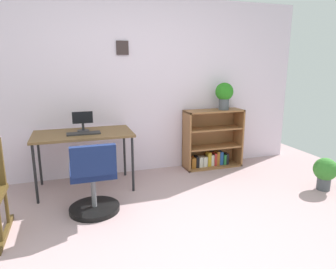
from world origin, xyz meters
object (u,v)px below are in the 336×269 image
object	(u,v)px
office_chair	(93,183)
bookshelf_low	(211,142)
potted_plant_on_shelf	(224,94)
potted_plant_floor	(325,171)
keyboard	(84,133)
monitor	(83,121)
desk	(83,137)

from	to	relation	value
office_chair	bookshelf_low	distance (m)	2.04
potted_plant_on_shelf	potted_plant_floor	world-z (taller)	potted_plant_on_shelf
office_chair	keyboard	bearing A→B (deg)	93.70
monitor	potted_plant_on_shelf	size ratio (longest dim) A/B	0.62
keyboard	bookshelf_low	xyz separation A→B (m)	(1.84, 0.35, -0.33)
keyboard	potted_plant_floor	size ratio (longest dim) A/B	0.95
potted_plant_on_shelf	keyboard	bearing A→B (deg)	-171.65
office_chair	potted_plant_floor	distance (m)	2.73
potted_plant_on_shelf	bookshelf_low	bearing A→B (deg)	159.95
monitor	bookshelf_low	bearing A→B (deg)	5.80
potted_plant_on_shelf	desk	bearing A→B (deg)	-174.02
office_chair	potted_plant_floor	size ratio (longest dim) A/B	1.93
desk	monitor	world-z (taller)	monitor
office_chair	potted_plant_on_shelf	distance (m)	2.28
desk	potted_plant_on_shelf	world-z (taller)	potted_plant_on_shelf
bookshelf_low	keyboard	bearing A→B (deg)	-169.23
office_chair	monitor	bearing A→B (deg)	92.58
desk	office_chair	bearing A→B (deg)	-86.39
potted_plant_floor	desk	bearing A→B (deg)	160.56
keyboard	office_chair	xyz separation A→B (m)	(0.04, -0.62, -0.38)
desk	bookshelf_low	size ratio (longest dim) A/B	1.33
potted_plant_floor	office_chair	bearing A→B (deg)	174.35
office_chair	bookshelf_low	bearing A→B (deg)	28.43
bookshelf_low	potted_plant_floor	xyz separation A→B (m)	(0.92, -1.24, -0.14)
desk	monitor	size ratio (longest dim) A/B	4.77
office_chair	potted_plant_floor	bearing A→B (deg)	-5.65
monitor	bookshelf_low	distance (m)	1.89
keyboard	bookshelf_low	size ratio (longest dim) A/B	0.44
office_chair	potted_plant_on_shelf	world-z (taller)	potted_plant_on_shelf
monitor	office_chair	size ratio (longest dim) A/B	0.31
monitor	potted_plant_on_shelf	distance (m)	2.01
office_chair	desk	bearing A→B (deg)	93.61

